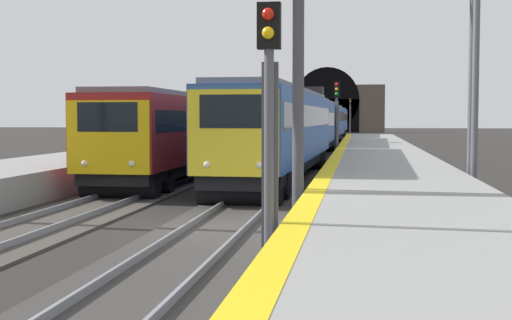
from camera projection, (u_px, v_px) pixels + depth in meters
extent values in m
plane|color=#282623|center=(217.00, 232.00, 17.00)|extent=(320.00, 320.00, 0.00)
cube|color=gray|center=(403.00, 215.00, 16.34)|extent=(112.00, 4.56, 1.02)
cube|color=yellow|center=(315.00, 191.00, 16.60)|extent=(112.00, 0.50, 0.01)
cube|color=#383533|center=(217.00, 231.00, 17.00)|extent=(160.00, 2.99, 0.06)
cube|color=gray|center=(188.00, 226.00, 17.10)|extent=(160.00, 0.07, 0.15)
cube|color=gray|center=(246.00, 227.00, 16.89)|extent=(160.00, 0.07, 0.15)
cube|color=#423D38|center=(38.00, 227.00, 17.66)|extent=(160.00, 3.04, 0.06)
cube|color=gray|center=(11.00, 222.00, 17.76)|extent=(160.00, 0.07, 0.15)
cube|color=gray|center=(66.00, 223.00, 17.55)|extent=(160.00, 0.07, 0.15)
cube|color=#264C99|center=(279.00, 126.00, 30.03)|extent=(19.08, 3.39, 2.73)
cube|color=black|center=(279.00, 116.00, 30.01)|extent=(18.32, 3.40, 0.84)
cube|color=slate|center=(279.00, 91.00, 29.94)|extent=(18.49, 2.95, 0.20)
cube|color=black|center=(279.00, 162.00, 30.13)|extent=(18.69, 3.04, 0.53)
cylinder|color=black|center=(240.00, 191.00, 21.80)|extent=(1.05, 2.63, 0.97)
cylinder|color=black|center=(251.00, 185.00, 23.57)|extent=(1.05, 2.63, 0.97)
cylinder|color=black|center=(297.00, 161.00, 36.73)|extent=(1.05, 2.63, 0.97)
cylinder|color=black|center=(301.00, 159.00, 38.50)|extent=(1.05, 2.63, 0.97)
cube|color=yellow|center=(233.00, 133.00, 20.66)|extent=(0.20, 2.72, 2.55)
cube|color=black|center=(233.00, 111.00, 20.57)|extent=(0.10, 1.98, 0.98)
sphere|color=#F2EACC|center=(259.00, 165.00, 20.52)|extent=(0.20, 0.20, 0.20)
sphere|color=#F2EACC|center=(207.00, 164.00, 20.79)|extent=(0.20, 0.20, 0.20)
cube|color=#264C99|center=(311.00, 122.00, 49.35)|extent=(19.08, 3.39, 2.73)
cube|color=black|center=(311.00, 119.00, 49.34)|extent=(18.32, 3.40, 0.91)
cube|color=slate|center=(311.00, 101.00, 49.27)|extent=(18.49, 2.95, 0.20)
cube|color=black|center=(311.00, 145.00, 49.45)|extent=(18.69, 3.04, 0.53)
cylinder|color=black|center=(297.00, 156.00, 41.45)|extent=(1.05, 2.63, 0.97)
cylinder|color=black|center=(300.00, 154.00, 43.22)|extent=(1.05, 2.63, 0.97)
cylinder|color=black|center=(318.00, 146.00, 55.72)|extent=(1.05, 2.63, 0.97)
cylinder|color=black|center=(320.00, 145.00, 57.49)|extent=(1.05, 2.63, 0.97)
cube|color=#264C99|center=(324.00, 121.00, 68.68)|extent=(19.08, 3.39, 2.73)
cube|color=black|center=(325.00, 116.00, 68.65)|extent=(18.32, 3.40, 0.95)
cube|color=slate|center=(325.00, 106.00, 68.59)|extent=(18.49, 2.95, 0.20)
cube|color=black|center=(324.00, 137.00, 68.77)|extent=(18.69, 3.04, 0.53)
cylinder|color=black|center=(317.00, 143.00, 60.91)|extent=(1.05, 2.63, 0.97)
cylinder|color=black|center=(319.00, 143.00, 62.68)|extent=(1.05, 2.63, 0.97)
cylinder|color=black|center=(329.00, 138.00, 74.91)|extent=(1.05, 2.63, 0.97)
cylinder|color=black|center=(330.00, 138.00, 76.68)|extent=(1.05, 2.63, 0.97)
cube|color=#264C99|center=(332.00, 120.00, 88.00)|extent=(19.08, 3.39, 2.73)
cube|color=black|center=(332.00, 117.00, 87.98)|extent=(18.32, 3.40, 0.79)
cube|color=slate|center=(332.00, 108.00, 87.91)|extent=(18.49, 2.95, 0.20)
cube|color=black|center=(332.00, 132.00, 88.09)|extent=(18.69, 3.04, 0.53)
cylinder|color=black|center=(327.00, 137.00, 79.89)|extent=(1.05, 2.63, 0.97)
cylinder|color=black|center=(328.00, 137.00, 81.66)|extent=(1.05, 2.63, 0.97)
cylinder|color=black|center=(335.00, 134.00, 94.57)|extent=(1.05, 2.63, 0.97)
cylinder|color=black|center=(336.00, 134.00, 96.34)|extent=(1.05, 2.63, 0.97)
cube|color=black|center=(311.00, 93.00, 49.23)|extent=(1.35, 1.74, 0.90)
cube|color=maroon|center=(187.00, 128.00, 32.74)|extent=(20.54, 2.90, 2.62)
cube|color=black|center=(187.00, 120.00, 32.72)|extent=(19.72, 2.93, 0.75)
cube|color=slate|center=(187.00, 98.00, 32.65)|extent=(19.93, 2.47, 0.20)
cube|color=black|center=(187.00, 160.00, 32.83)|extent=(20.13, 2.56, 0.49)
cylinder|color=black|center=(120.00, 186.00, 23.74)|extent=(0.89, 2.64, 0.88)
cylinder|color=black|center=(137.00, 181.00, 25.52)|extent=(0.89, 2.64, 0.88)
cylinder|color=black|center=(219.00, 158.00, 40.18)|extent=(0.89, 2.64, 0.88)
cylinder|color=black|center=(225.00, 156.00, 41.96)|extent=(0.89, 2.64, 0.88)
cube|color=#E5B20F|center=(108.00, 137.00, 22.57)|extent=(0.13, 2.75, 2.37)
cube|color=black|center=(107.00, 117.00, 22.48)|extent=(0.04, 2.01, 0.94)
sphere|color=#F2EACC|center=(132.00, 164.00, 22.45)|extent=(0.20, 0.20, 0.20)
sphere|color=#F2EACC|center=(84.00, 163.00, 22.68)|extent=(0.20, 0.20, 0.20)
cube|color=maroon|center=(254.00, 124.00, 53.57)|extent=(20.54, 2.90, 2.62)
cube|color=black|center=(254.00, 120.00, 53.55)|extent=(19.72, 2.93, 0.90)
cube|color=slate|center=(254.00, 105.00, 53.48)|extent=(19.93, 2.47, 0.20)
cube|color=black|center=(254.00, 143.00, 53.66)|extent=(20.13, 2.56, 0.49)
cylinder|color=black|center=(233.00, 154.00, 44.85)|extent=(0.89, 2.64, 0.88)
cylinder|color=black|center=(238.00, 152.00, 46.63)|extent=(0.89, 2.64, 0.88)
cylinder|color=black|center=(266.00, 144.00, 60.74)|extent=(0.89, 2.64, 0.88)
cylinder|color=black|center=(269.00, 143.00, 62.51)|extent=(0.89, 2.64, 0.88)
cube|color=black|center=(254.00, 98.00, 53.45)|extent=(1.30, 1.72, 0.90)
cylinder|color=#4C4C54|center=(269.00, 168.00, 11.59)|extent=(0.16, 0.16, 3.87)
cube|color=black|center=(269.00, 26.00, 11.45)|extent=(0.20, 0.38, 0.75)
cube|color=#4C4C54|center=(270.00, 167.00, 11.73)|extent=(0.04, 0.28, 3.48)
sphere|color=red|center=(268.00, 14.00, 11.31)|extent=(0.20, 0.20, 0.20)
sphere|color=yellow|center=(268.00, 33.00, 11.33)|extent=(0.20, 0.20, 0.20)
cylinder|color=#4C4C54|center=(337.00, 129.00, 45.50)|extent=(0.16, 0.16, 3.99)
cube|color=black|center=(337.00, 90.00, 45.34)|extent=(0.20, 0.38, 1.05)
cube|color=#4C4C54|center=(337.00, 129.00, 45.63)|extent=(0.04, 0.28, 3.59)
sphere|color=red|center=(337.00, 84.00, 45.19)|extent=(0.20, 0.20, 0.20)
sphere|color=yellow|center=(337.00, 89.00, 45.21)|extent=(0.20, 0.20, 0.20)
sphere|color=green|center=(337.00, 94.00, 45.23)|extent=(0.20, 0.20, 0.20)
cylinder|color=#38383D|center=(350.00, 119.00, 110.29)|extent=(0.16, 0.16, 4.92)
cube|color=black|center=(350.00, 101.00, 110.12)|extent=(0.20, 0.38, 0.75)
cube|color=#38383D|center=(350.00, 119.00, 110.43)|extent=(0.04, 0.28, 4.42)
sphere|color=red|center=(350.00, 99.00, 109.98)|extent=(0.20, 0.20, 0.20)
sphere|color=yellow|center=(350.00, 101.00, 110.00)|extent=(0.20, 0.20, 0.20)
cylinder|color=#3F3F47|center=(298.00, 96.00, 16.98)|extent=(0.28, 0.28, 6.52)
cube|color=#51473D|center=(327.00, 109.00, 124.22)|extent=(2.02, 19.90, 8.35)
cube|color=black|center=(327.00, 116.00, 123.25)|extent=(0.12, 11.14, 5.84)
cylinder|color=black|center=(327.00, 99.00, 123.07)|extent=(0.12, 11.14, 11.14)
cylinder|color=#595B60|center=(476.00, 72.00, 22.82)|extent=(0.22, 0.22, 8.45)
cylinder|color=#595B60|center=(471.00, 88.00, 23.64)|extent=(0.22, 0.22, 7.47)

